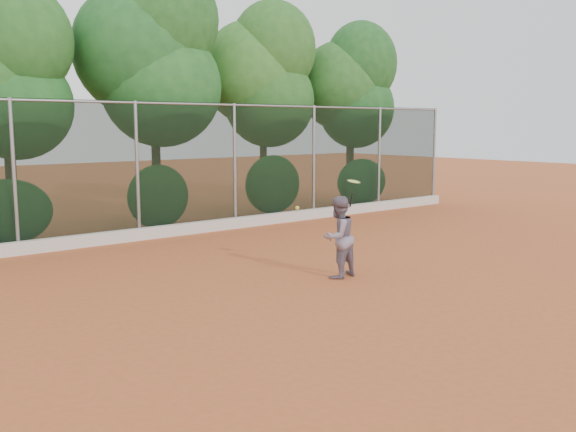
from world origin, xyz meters
TOP-DOWN VIEW (x-y plane):
  - ground at (0.00, 0.00)m, footprint 80.00×80.00m
  - concrete_curb at (0.00, 6.82)m, footprint 24.00×0.20m
  - tennis_player at (1.00, 0.71)m, footprint 0.83×0.69m
  - chainlink_fence at (-0.00, 7.00)m, footprint 24.09×0.09m
  - foliage_backdrop at (-0.55, 8.98)m, footprint 23.70×3.63m
  - tennis_racket at (1.35, 0.66)m, footprint 0.29×0.29m
  - tennis_ball_in_flight at (-0.40, 0.27)m, footprint 0.07×0.07m

SIDE VIEW (x-z plane):
  - ground at x=0.00m, z-range 0.00..0.00m
  - concrete_curb at x=0.00m, z-range 0.00..0.30m
  - tennis_player at x=1.00m, z-range 0.00..1.57m
  - tennis_ball_in_flight at x=-0.40m, z-range 1.47..1.54m
  - tennis_racket at x=1.35m, z-range 1.52..2.06m
  - chainlink_fence at x=0.00m, z-range 0.11..3.61m
  - foliage_backdrop at x=-0.55m, z-range 0.63..8.18m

